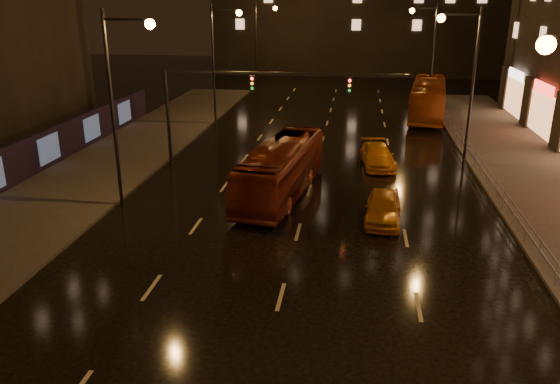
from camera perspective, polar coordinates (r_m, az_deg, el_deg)
name	(u,v)px	position (r m, az deg, el deg)	size (l,w,h in m)	color
ground	(315,170)	(35.25, 3.65, 2.34)	(140.00, 140.00, 0.00)	black
sidewalk_left	(80,184)	(34.33, -20.14, 0.79)	(7.00, 70.00, 0.15)	#38332D
traffic_signal	(236,94)	(34.87, -4.63, 10.13)	(15.31, 0.32, 6.20)	black
railing_right	(488,172)	(33.90, 20.87, 1.93)	(0.05, 56.00, 1.00)	#99999E
bus_red	(281,169)	(30.30, 0.15, 2.43)	(2.51, 10.72, 2.99)	maroon
bus_curb	(428,99)	(52.51, 15.21, 9.38)	(2.87, 12.27, 3.42)	#913B0E
taxi_near	(383,208)	(27.29, 10.73, -1.64)	(1.69, 4.21, 1.43)	#BD6E11
taxi_far	(378,156)	(36.37, 10.16, 3.75)	(1.95, 4.79, 1.39)	orange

